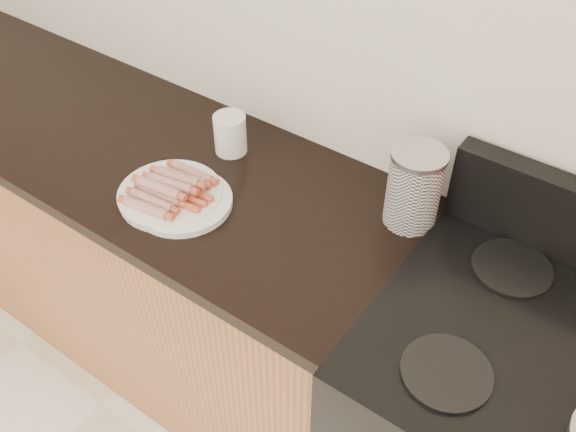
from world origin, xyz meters
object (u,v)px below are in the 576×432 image
Objects in this scene: side_plate at (183,202)px; mug at (230,134)px; main_plate at (170,196)px; canister at (414,188)px.

mug reaches higher than side_plate.
mug is at bearing 90.78° from main_plate.
canister is at bearing 28.16° from main_plate.
mug is at bearing 100.59° from side_plate.
canister reaches higher than mug.
main_plate is 1.27× the size of canister.
canister is (0.49, 0.28, 0.09)m from side_plate.
side_plate is (0.04, 0.00, 0.00)m from main_plate.
canister is 0.54m from mug.
main_plate is 1.05× the size of side_plate.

